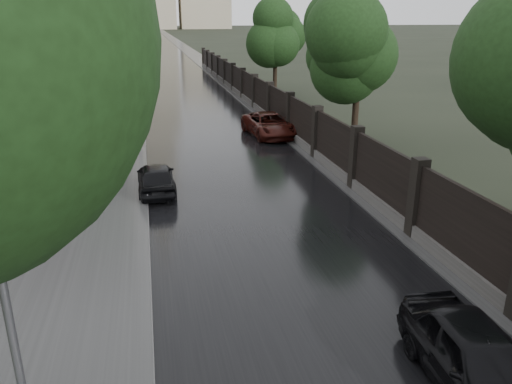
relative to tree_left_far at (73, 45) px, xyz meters
name	(u,v)px	position (x,y,z in m)	size (l,w,h in m)	color
road	(153,36)	(8.00, 160.00, -5.23)	(8.00, 420.00, 0.02)	black
sidewalk_left	(136,36)	(2.00, 160.00, -5.16)	(4.00, 420.00, 0.16)	#2D2D2D
verge_right	(168,36)	(13.50, 160.00, -5.20)	(3.00, 420.00, 0.08)	#2D2D2D
fence_right	(263,102)	(12.60, 2.01, -4.23)	(0.45, 75.72, 2.70)	#383533
tree_left_far	(73,45)	(0.00, 0.00, 0.00)	(4.25, 4.25, 7.39)	black
tree_right_b	(359,55)	(15.50, -8.00, -0.29)	(4.08, 4.08, 7.01)	black
tree_right_c	(275,40)	(15.50, 10.00, -0.29)	(4.08, 4.08, 7.01)	black
traffic_light	(137,102)	(3.70, -5.01, -2.84)	(0.16, 0.32, 4.00)	#59595E
hatchback_left	(156,178)	(4.40, -13.70, -4.60)	(1.51, 3.75, 1.28)	black
car_right_near	(477,362)	(10.07, -26.91, -4.52)	(1.70, 4.21, 1.44)	black
car_right_far	(269,125)	(11.40, -4.64, -4.54)	(2.33, 5.05, 1.40)	#330F0B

